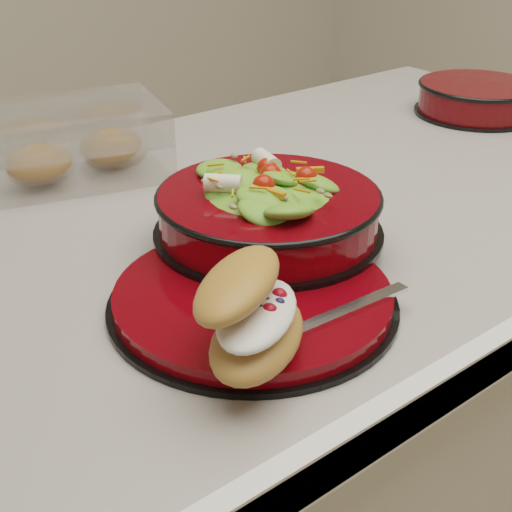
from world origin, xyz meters
TOP-DOWN VIEW (x-y plane):
  - island_counter at (0.00, -0.00)m, footprint 1.24×0.74m
  - dinner_plate at (-0.24, -0.18)m, footprint 0.28×0.28m
  - salad_bowl at (-0.16, -0.10)m, footprint 0.25×0.25m
  - croissant at (-0.31, -0.26)m, footprint 0.14×0.14m
  - fork at (-0.23, -0.26)m, footprint 0.18×0.03m
  - pastry_box at (-0.22, 0.24)m, footprint 0.27×0.23m
  - extra_bowl at (0.44, 0.07)m, footprint 0.21×0.21m

SIDE VIEW (x-z plane):
  - island_counter at x=0.00m, z-range 0.00..0.91m
  - dinner_plate at x=-0.24m, z-range 0.90..0.92m
  - fork at x=-0.23m, z-range 0.92..0.92m
  - extra_bowl at x=0.44m, z-range 0.90..0.96m
  - pastry_box at x=-0.22m, z-range 0.90..0.99m
  - croissant at x=-0.31m, z-range 0.92..1.00m
  - salad_bowl at x=-0.16m, z-range 0.91..1.01m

